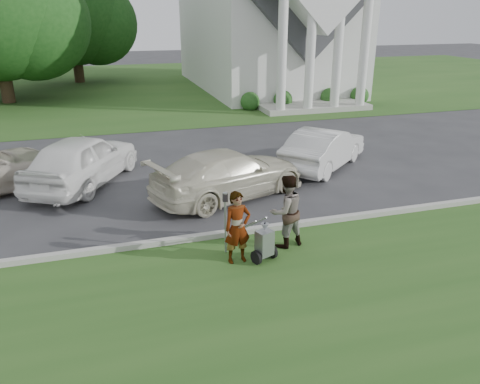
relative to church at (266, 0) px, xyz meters
name	(u,v)px	position (x,y,z in m)	size (l,w,h in m)	color
ground	(233,246)	(-9.00, -23.11, -5.94)	(120.00, 120.00, 0.00)	#333335
grass_strip	(278,320)	(-9.00, -26.11, -5.93)	(80.00, 7.00, 0.01)	#274F1B
church_lawn	(135,85)	(-9.00, 3.89, -5.93)	(80.00, 30.00, 0.01)	#274F1B
curb	(227,234)	(-9.00, -22.56, -5.86)	(80.00, 0.18, 0.15)	#9E9E93
church	(266,0)	(0.00, 0.00, 0.00)	(9.19, 19.00, 24.10)	white
tree_back	(72,18)	(-13.01, 6.87, -1.21)	(9.61, 7.60, 8.89)	#332316
striping_cart	(264,244)	(-8.53, -23.98, -5.51)	(0.79, 1.16, 1.00)	black
person_left	(238,228)	(-9.10, -23.84, -5.11)	(0.60, 0.40, 1.66)	#999999
person_right	(286,212)	(-7.80, -23.44, -5.05)	(0.86, 0.67, 1.77)	#999999
parking_meter_near	(225,215)	(-9.25, -23.36, -5.00)	(0.11, 0.10, 1.50)	#919499
car_b	(82,160)	(-12.43, -17.55, -5.11)	(1.95, 4.84, 1.65)	white
car_c	(229,174)	(-8.21, -19.95, -5.23)	(2.00, 4.92, 1.43)	beige
car_d	(324,148)	(-4.24, -18.21, -5.22)	(1.52, 4.35, 1.43)	silver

